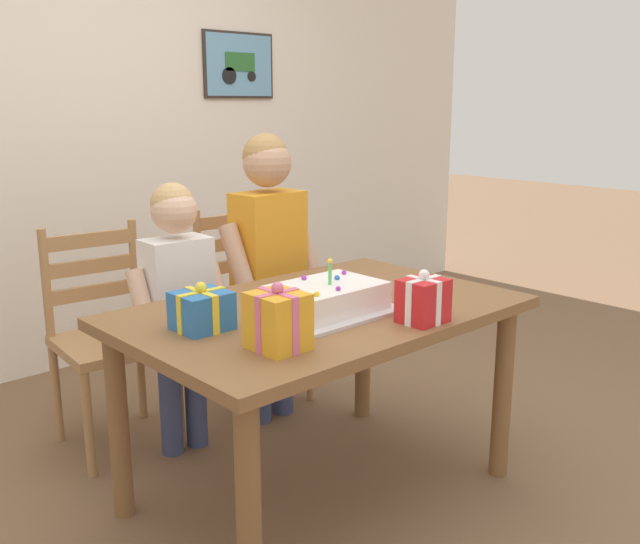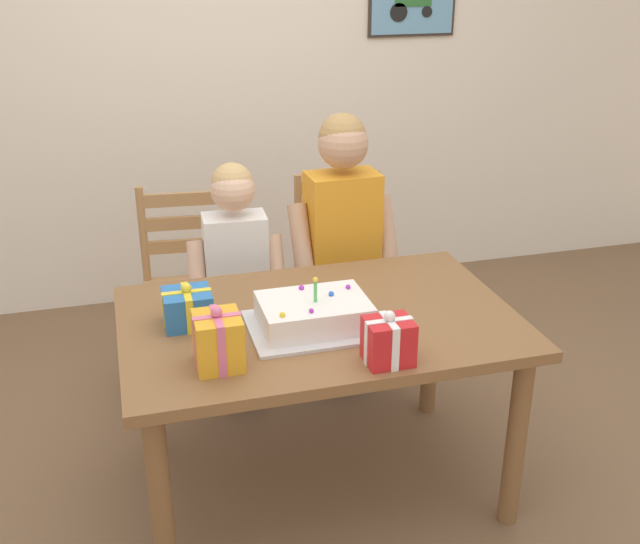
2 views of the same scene
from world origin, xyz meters
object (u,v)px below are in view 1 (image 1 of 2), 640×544
Objects in this scene: gift_box_corner_small at (278,321)px; chair_left at (109,336)px; child_older at (269,250)px; gift_box_red_large at (202,310)px; chair_right at (250,303)px; child_younger at (178,293)px; dining_table at (321,333)px; birthday_cake at (327,299)px; gift_box_beside_cake at (423,300)px.

gift_box_corner_small and chair_left have the same top height.
child_older is at bearing 52.68° from gift_box_corner_small.
chair_right is at bearing 45.83° from gift_box_red_large.
child_younger is (0.18, -0.27, 0.21)m from chair_left.
dining_table is at bearing -112.18° from chair_right.
child_younger is at bearing 179.95° from child_older.
chair_left reaches higher than gift_box_red_large.
gift_box_red_large is 0.13× the size of child_older.
gift_box_red_large is at bearing -141.83° from child_older.
birthday_cake is 0.48× the size of chair_right.
child_younger reaches higher than chair_right.
gift_box_red_large is 0.31m from gift_box_corner_small.
child_younger is (0.20, 0.87, -0.13)m from gift_box_corner_small.
chair_right is at bearing 67.82° from dining_table.
chair_left is at bearing 123.79° from child_younger.
gift_box_red_large is 0.94× the size of gift_box_beside_cake.
gift_box_corner_small is 0.18× the size of child_younger.
child_younger reaches higher than dining_table.
child_older is (0.16, 0.99, -0.01)m from gift_box_beside_cake.
chair_right reaches higher than dining_table.
child_older is (0.28, 0.64, 0.16)m from dining_table.
dining_table is 0.48m from gift_box_red_large.
gift_box_red_large is 0.90m from chair_left.
birthday_cake is 0.73m from child_younger.
gift_box_beside_cake is 1.39m from chair_left.
child_younger reaches higher than gift_box_corner_small.
chair_right is (0.73, 0.00, 0.00)m from chair_left.
birthday_cake is 2.18× the size of gift_box_corner_small.
dining_table is 0.17m from birthday_cake.
chair_left is (-0.32, 0.98, -0.30)m from birthday_cake.
child_younger is (-0.46, 0.00, -0.11)m from child_older.
chair_right reaches higher than gift_box_beside_cake.
gift_box_corner_small is (-0.38, -0.23, 0.18)m from dining_table.
gift_box_corner_small is at bearing -148.70° from dining_table.
birthday_cake is 0.78m from child_older.
dining_table is 1.48× the size of chair_right.
chair_left is at bearing 108.32° from birthday_cake.
dining_table is 1.48× the size of chair_left.
child_younger is at bearing 65.42° from gift_box_red_large.
dining_table is 3.10× the size of birthday_cake.
child_older is at bearing 38.17° from gift_box_red_large.
gift_box_red_large is at bearing 171.16° from dining_table.
gift_box_corner_small is (0.06, -0.30, 0.02)m from gift_box_red_large.
birthday_cake reaches higher than gift_box_beside_cake.
birthday_cake is at bearing -78.46° from child_younger.
gift_box_beside_cake is at bearing -72.81° from child_younger.
chair_left and chair_right have the same top height.
gift_box_beside_cake is 0.88× the size of gift_box_corner_small.
chair_left is (-0.36, 0.90, -0.16)m from dining_table.
child_older reaches higher than dining_table.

